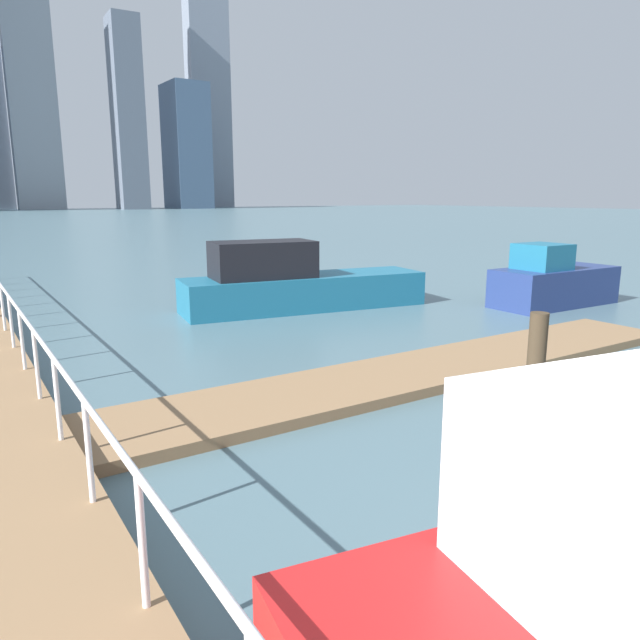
% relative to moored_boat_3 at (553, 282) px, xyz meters
% --- Properties ---
extents(ground_plane, '(300.00, 300.00, 0.00)m').
position_rel_moored_boat_3_xyz_m(ground_plane, '(-11.75, 10.42, -0.73)').
color(ground_plane, slate).
extents(floating_dock, '(13.53, 2.00, 0.18)m').
position_rel_moored_boat_3_xyz_m(floating_dock, '(-8.49, -3.32, -0.64)').
color(floating_dock, '#93704C').
rests_on(floating_dock, ground_plane).
extents(boardwalk_railing, '(0.06, 28.77, 1.08)m').
position_rel_moored_boat_3_xyz_m(boardwalk_railing, '(-14.90, 1.57, 0.52)').
color(boardwalk_railing, white).
rests_on(boardwalk_railing, boardwalk).
extents(dock_piling_2, '(0.30, 0.30, 1.53)m').
position_rel_moored_boat_3_xyz_m(dock_piling_2, '(-7.91, -5.44, 0.03)').
color(dock_piling_2, '#473826').
rests_on(dock_piling_2, ground_plane).
extents(moored_boat_3, '(4.28, 1.76, 1.95)m').
position_rel_moored_boat_3_xyz_m(moored_boat_3, '(0.00, 0.00, 0.00)').
color(moored_boat_3, navy).
rests_on(moored_boat_3, ground_plane).
extents(moored_boat_4, '(7.61, 2.95, 2.09)m').
position_rel_moored_boat_3_xyz_m(moored_boat_4, '(-7.08, 3.80, 0.04)').
color(moored_boat_4, '#1E6B8C').
rests_on(moored_boat_4, ground_plane).
extents(skyline_tower_3, '(10.90, 7.98, 79.26)m').
position_rel_moored_boat_3_xyz_m(skyline_tower_3, '(6.43, 154.94, 38.90)').
color(skyline_tower_3, '#8C939E').
rests_on(skyline_tower_3, ground_plane).
extents(skyline_tower_4, '(7.10, 9.04, 46.42)m').
position_rel_moored_boat_3_xyz_m(skyline_tower_4, '(26.91, 144.79, 22.48)').
color(skyline_tower_4, slate).
rests_on(skyline_tower_4, ground_plane).
extents(skyline_tower_5, '(9.99, 12.94, 32.69)m').
position_rel_moored_boat_3_xyz_m(skyline_tower_5, '(42.93, 147.48, 15.62)').
color(skyline_tower_5, slate).
rests_on(skyline_tower_5, ground_plane).
extents(skyline_tower_6, '(12.49, 8.00, 78.26)m').
position_rel_moored_boat_3_xyz_m(skyline_tower_6, '(56.60, 163.90, 38.40)').
color(skyline_tower_6, gray).
rests_on(skyline_tower_6, ground_plane).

